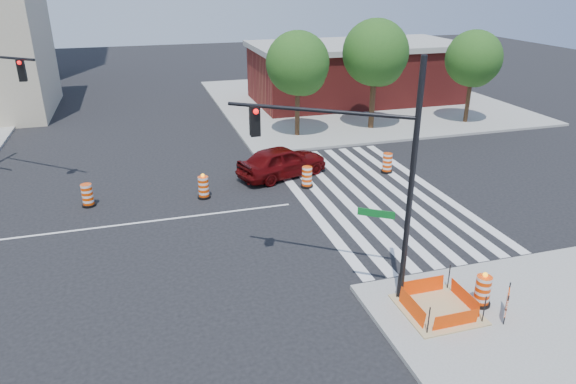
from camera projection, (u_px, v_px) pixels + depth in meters
name	position (u px, v px, depth m)	size (l,w,h in m)	color
ground	(126.00, 224.00, 21.08)	(120.00, 120.00, 0.00)	black
sidewalk_ne	(355.00, 100.00, 41.66)	(22.00, 22.00, 0.15)	gray
crosswalk_east	(370.00, 194.00, 23.95)	(6.75, 13.50, 0.01)	silver
lane_centerline	(126.00, 224.00, 21.07)	(14.00, 0.12, 0.01)	silver
excavation_pit	(438.00, 308.00, 15.41)	(2.20, 2.20, 0.90)	tan
brick_storefront	(356.00, 72.00, 40.79)	(16.50, 8.50, 4.60)	maroon
red_coupe	(282.00, 161.00, 25.83)	(1.88, 4.68, 1.59)	#4F0607
signal_pole_se	(358.00, 159.00, 14.75)	(4.69, 3.29, 7.41)	black
pit_drum	(482.00, 291.00, 15.51)	(0.58, 0.58, 1.14)	black
barricade	(507.00, 302.00, 14.91)	(0.58, 0.64, 0.97)	#EF4105
tree_north_c	(298.00, 67.00, 30.81)	(3.83, 3.83, 6.51)	#382314
tree_north_d	(376.00, 56.00, 32.22)	(4.16, 4.16, 7.07)	#382314
tree_north_e	(474.00, 62.00, 33.79)	(3.68, 3.68, 6.25)	#382314
median_drum_2	(88.00, 196.00, 22.59)	(0.60, 0.60, 1.02)	black
median_drum_3	(204.00, 188.00, 23.42)	(0.60, 0.60, 1.18)	black
median_drum_4	(307.00, 178.00, 24.63)	(0.60, 0.60, 1.02)	black
median_drum_5	(387.00, 164.00, 26.47)	(0.60, 0.60, 1.02)	black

